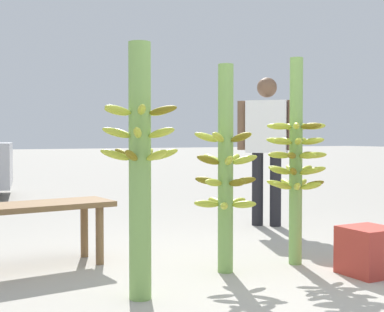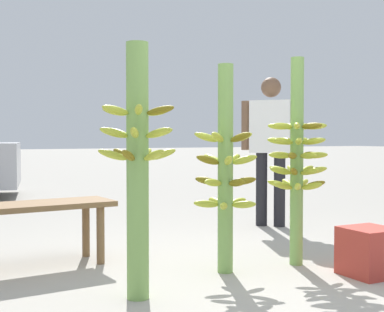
{
  "view_description": "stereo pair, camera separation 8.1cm",
  "coord_description": "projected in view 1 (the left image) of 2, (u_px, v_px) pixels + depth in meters",
  "views": [
    {
      "loc": [
        -1.88,
        -2.81,
        0.95
      ],
      "look_at": [
        -0.09,
        0.53,
        0.82
      ],
      "focal_mm": 50.0,
      "sensor_mm": 36.0,
      "label": 1
    },
    {
      "loc": [
        -1.81,
        -2.85,
        0.95
      ],
      "look_at": [
        -0.09,
        0.53,
        0.82
      ],
      "focal_mm": 50.0,
      "sensor_mm": 36.0,
      "label": 2
    }
  ],
  "objects": [
    {
      "name": "produce_crate",
      "position": [
        368.0,
        251.0,
        3.69
      ],
      "size": [
        0.33,
        0.33,
        0.33
      ],
      "color": "#B2382D",
      "rests_on": "ground_plane"
    },
    {
      "name": "banana_stalk_center",
      "position": [
        226.0,
        169.0,
        3.74
      ],
      "size": [
        0.46,
        0.46,
        1.46
      ],
      "color": "#7AA851",
      "rests_on": "ground_plane"
    },
    {
      "name": "banana_stalk_left",
      "position": [
        140.0,
        164.0,
        3.12
      ],
      "size": [
        0.47,
        0.46,
        1.5
      ],
      "color": "#7AA851",
      "rests_on": "ground_plane"
    },
    {
      "name": "market_bench",
      "position": [
        21.0,
        214.0,
        3.81
      ],
      "size": [
        1.34,
        0.53,
        0.47
      ],
      "rotation": [
        0.0,
        0.0,
        0.09
      ],
      "color": "brown",
      "rests_on": "ground_plane"
    },
    {
      "name": "banana_stalk_right",
      "position": [
        296.0,
        159.0,
        3.98
      ],
      "size": [
        0.45,
        0.45,
        1.54
      ],
      "color": "#7AA851",
      "rests_on": "ground_plane"
    },
    {
      "name": "ground_plane",
      "position": [
        243.0,
        286.0,
        3.4
      ],
      "size": [
        80.0,
        80.0,
        0.0
      ],
      "primitive_type": "plane",
      "color": "#9E998E"
    },
    {
      "name": "vendor_person",
      "position": [
        267.0,
        138.0,
        5.7
      ],
      "size": [
        0.52,
        0.53,
        1.59
      ],
      "rotation": [
        0.0,
        0.0,
        2.34
      ],
      "color": "black",
      "rests_on": "ground_plane"
    }
  ]
}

